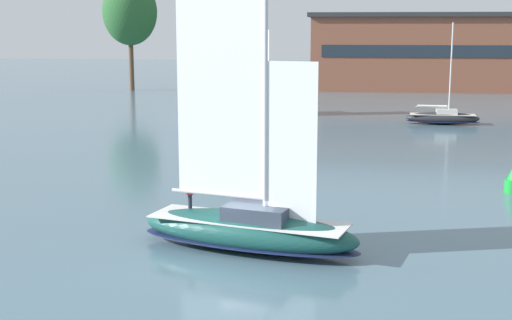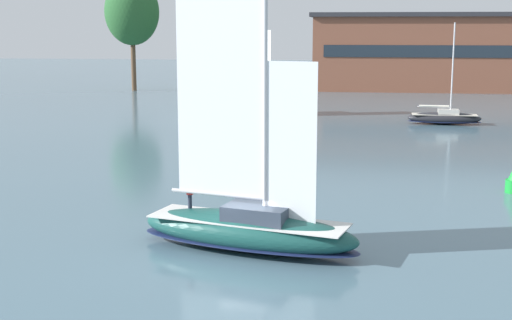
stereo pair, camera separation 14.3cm
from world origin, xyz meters
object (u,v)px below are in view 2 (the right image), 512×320
sailboat_moored_mid_channel (444,118)px  tree_shore_right (132,12)px  tree_shore_center (217,27)px  sailboat_main (248,226)px  sailboat_moored_far_slip (255,107)px

sailboat_moored_mid_channel → tree_shore_right: bearing=141.6°
sailboat_moored_mid_channel → tree_shore_center: bearing=129.6°
sailboat_main → sailboat_moored_far_slip: bearing=97.2°
sailboat_moored_mid_channel → sailboat_moored_far_slip: 22.54m
sailboat_moored_mid_channel → sailboat_moored_far_slip: size_ratio=0.99×
tree_shore_right → sailboat_moored_far_slip: bearing=-51.4°
sailboat_moored_far_slip → tree_shore_right: bearing=128.6°
tree_shore_center → sailboat_moored_mid_channel: tree_shore_center is taller
sailboat_main → sailboat_moored_far_slip: (-6.73, 53.15, -0.27)m
tree_shore_right → sailboat_main: 90.64m
tree_shore_right → sailboat_moored_far_slip: tree_shore_right is taller
tree_shore_right → sailboat_moored_far_slip: size_ratio=1.66×
tree_shore_center → sailboat_main: 89.01m
sailboat_main → sailboat_moored_far_slip: 53.58m
tree_shore_right → sailboat_moored_mid_channel: bearing=-38.4°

